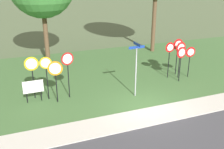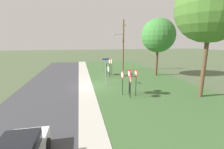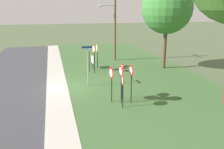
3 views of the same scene
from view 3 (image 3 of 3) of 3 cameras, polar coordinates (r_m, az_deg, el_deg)
The scene contains 17 objects.
ground_plane at distance 18.70m, azimuth -10.73°, elevation -3.09°, with size 160.00×160.00×0.00m, color #4C5B3D.
road_asphalt at distance 19.06m, azimuth -25.29°, elevation -3.99°, with size 44.00×6.40×0.01m, color #3D3D42.
sidewalk_strip at distance 18.66m, azimuth -13.18°, elevation -3.17°, with size 44.00×1.60×0.06m, color #BCB7AD.
grass_median at distance 19.92m, azimuth 6.73°, elevation -1.68°, with size 44.00×12.00×0.04m, color #3D6033.
stop_sign_near_left at distance 22.58m, azimuth -5.67°, elevation 5.04°, with size 0.78×0.14×2.39m.
stop_sign_near_right at distance 21.87m, azimuth -4.40°, elevation 5.28°, with size 0.71×0.16×2.69m.
stop_sign_far_left at distance 23.82m, azimuth -3.68°, elevation 5.78°, with size 0.78×0.10×2.46m.
stop_sign_far_center at distance 23.04m, azimuth -4.44°, elevation 5.45°, with size 0.66×0.13×2.51m.
yield_sign_near_left at distance 14.73m, azimuth 2.18°, elevation -0.13°, with size 0.77×0.11×2.51m.
yield_sign_near_right at distance 14.12m, azimuth 2.57°, elevation -2.15°, with size 0.70×0.13×2.13m.
yield_sign_far_left at distance 14.72m, azimuth 4.66°, elevation -0.03°, with size 0.76×0.10×2.56m.
yield_sign_far_right at distance 15.43m, azimuth 2.46°, elevation 0.41°, with size 0.67×0.11×2.47m.
yield_sign_center at distance 14.91m, azimuth -0.20°, elevation -0.43°, with size 0.75×0.12×2.35m.
street_name_post at distance 18.21m, azimuth -5.97°, elevation 2.84°, with size 0.96×0.82×3.16m.
utility_pole at distance 27.14m, azimuth 0.45°, elevation 13.15°, with size 2.10×2.09×8.67m.
notice_board at distance 23.99m, azimuth -4.77°, elevation 3.48°, with size 1.10×0.07×1.25m.
oak_tree_left at distance 24.01m, azimuth 13.23°, elevation 15.35°, with size 4.90×4.90×8.38m.
Camera 3 is at (17.70, -0.96, 5.95)m, focal length 37.60 mm.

